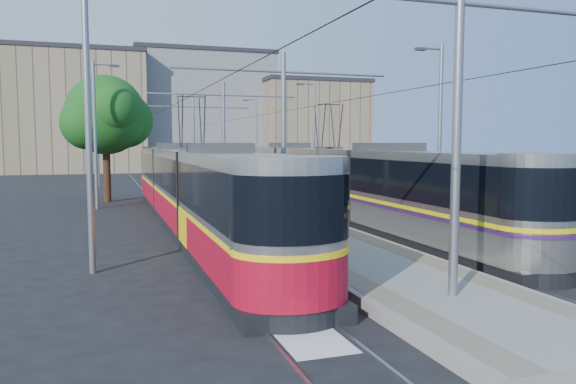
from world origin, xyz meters
name	(u,v)px	position (x,y,z in m)	size (l,w,h in m)	color
ground	(369,269)	(0.00, 0.00, 0.00)	(160.00, 160.00, 0.00)	black
platform	(235,203)	(0.00, 17.00, 0.15)	(4.00, 50.00, 0.30)	gray
tactile_strip_left	(210,201)	(-1.45, 17.00, 0.30)	(0.70, 50.00, 0.01)	gray
tactile_strip_right	(260,200)	(1.45, 17.00, 0.30)	(0.70, 50.00, 0.01)	gray
rails	(235,205)	(0.00, 17.00, 0.02)	(8.71, 70.00, 0.03)	gray
track_arrow	(281,311)	(-3.60, -3.00, 0.01)	(1.20, 5.00, 0.01)	silver
tram_left	(193,188)	(-3.60, 9.29, 1.71)	(2.43, 27.72, 5.50)	black
tram_right	(328,177)	(3.60, 11.87, 1.86)	(2.43, 30.83, 5.50)	black
catenary	(247,125)	(0.00, 14.15, 4.52)	(9.20, 70.00, 7.00)	gray
street_lamps	(221,133)	(0.00, 21.00, 4.18)	(15.18, 38.22, 8.00)	gray
shelter	(277,185)	(1.17, 12.63, 1.50)	(0.66, 1.05, 2.29)	black
tree	(111,117)	(-6.61, 21.76, 5.18)	(5.27, 4.87, 7.66)	#382314
building_left	(77,112)	(-10.00, 60.00, 7.34)	(16.32, 12.24, 14.67)	gray
building_centre	(201,112)	(6.00, 64.00, 7.86)	(18.36, 14.28, 15.70)	gray
building_right	(310,125)	(20.00, 58.00, 5.99)	(14.28, 10.20, 11.96)	gray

